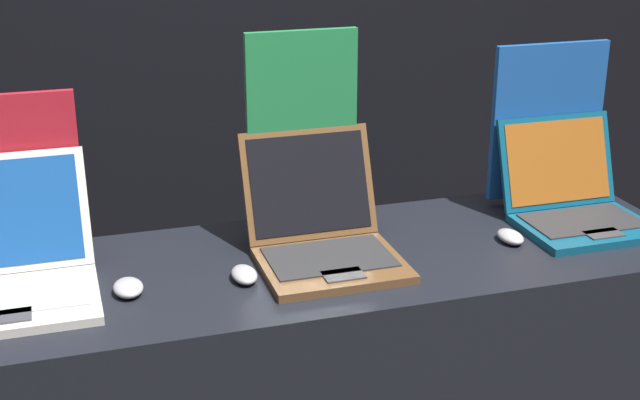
# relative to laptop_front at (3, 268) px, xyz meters

# --- Properties ---
(laptop_front) EXTENTS (0.39, 0.39, 0.27)m
(laptop_front) POSITION_rel_laptop_front_xyz_m (0.00, 0.00, 0.00)
(laptop_front) COLOR silver
(laptop_front) RESTS_ON display_counter
(mouse_front) EXTENTS (0.07, 0.09, 0.03)m
(mouse_front) POSITION_rel_laptop_front_xyz_m (0.26, -0.08, -0.05)
(mouse_front) COLOR #B2B2B7
(mouse_front) RESTS_ON display_counter
(laptop_middle) EXTENTS (0.33, 0.39, 0.28)m
(laptop_middle) POSITION_rel_laptop_front_xyz_m (0.73, -0.02, 0.00)
(laptop_middle) COLOR brown
(laptop_middle) RESTS_ON display_counter
(mouse_middle) EXTENTS (0.06, 0.10, 0.03)m
(mouse_middle) POSITION_rel_laptop_front_xyz_m (0.52, -0.09, -0.05)
(mouse_middle) COLOR #B2B2B7
(mouse_middle) RESTS_ON display_counter
(promo_stand_middle) EXTENTS (0.28, 0.07, 0.52)m
(promo_stand_middle) POSITION_rel_laptop_front_xyz_m (0.73, 0.16, 0.19)
(promo_stand_middle) COLOR black
(promo_stand_middle) RESTS_ON display_counter
(laptop_back) EXTENTS (0.33, 0.34, 0.26)m
(laptop_back) POSITION_rel_laptop_front_xyz_m (1.43, 0.00, -0.00)
(laptop_back) COLOR #0F5170
(laptop_back) RESTS_ON display_counter
(mouse_back) EXTENTS (0.06, 0.09, 0.03)m
(mouse_back) POSITION_rel_laptop_front_xyz_m (1.20, -0.07, -0.05)
(mouse_back) COLOR #B2B2B7
(mouse_back) RESTS_ON display_counter
(promo_stand_back) EXTENTS (0.33, 0.07, 0.45)m
(promo_stand_back) POSITION_rel_laptop_front_xyz_m (1.43, 0.17, 0.15)
(promo_stand_back) COLOR black
(promo_stand_back) RESTS_ON display_counter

